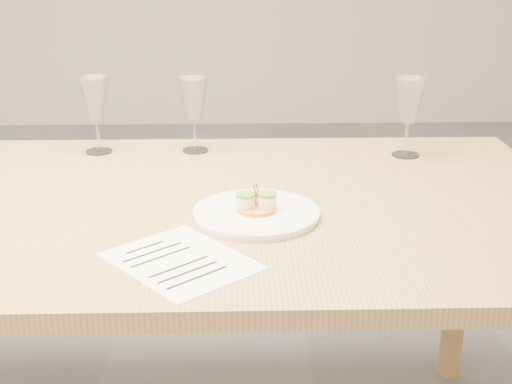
{
  "coord_description": "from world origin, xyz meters",
  "views": [
    {
      "loc": [
        0.44,
        -1.51,
        1.33
      ],
      "look_at": [
        0.47,
        -0.08,
        0.8
      ],
      "focal_mm": 50.0,
      "sensor_mm": 36.0,
      "label": 1
    }
  ],
  "objects_px": {
    "recipe_sheet": "(181,261)",
    "dining_table": "(48,229)",
    "dinner_plate": "(256,212)",
    "wine_glass_3": "(409,102)",
    "wine_glass_2": "(194,100)",
    "wine_glass_1": "(95,100)"
  },
  "relations": [
    {
      "from": "dining_table",
      "to": "wine_glass_2",
      "type": "relative_size",
      "value": 11.8
    },
    {
      "from": "wine_glass_2",
      "to": "dinner_plate",
      "type": "bearing_deg",
      "value": -72.2
    },
    {
      "from": "dinner_plate",
      "to": "wine_glass_1",
      "type": "bearing_deg",
      "value": 131.02
    },
    {
      "from": "dining_table",
      "to": "wine_glass_2",
      "type": "height_order",
      "value": "wine_glass_2"
    },
    {
      "from": "dining_table",
      "to": "dinner_plate",
      "type": "xyz_separation_m",
      "value": [
        0.47,
        -0.1,
        0.08
      ]
    },
    {
      "from": "wine_glass_2",
      "to": "wine_glass_3",
      "type": "xyz_separation_m",
      "value": [
        0.57,
        -0.06,
        0.01
      ]
    },
    {
      "from": "recipe_sheet",
      "to": "dining_table",
      "type": "bearing_deg",
      "value": 96.45
    },
    {
      "from": "dinner_plate",
      "to": "recipe_sheet",
      "type": "height_order",
      "value": "dinner_plate"
    },
    {
      "from": "dining_table",
      "to": "wine_glass_1",
      "type": "relative_size",
      "value": 11.54
    },
    {
      "from": "recipe_sheet",
      "to": "wine_glass_3",
      "type": "distance_m",
      "value": 0.86
    },
    {
      "from": "recipe_sheet",
      "to": "wine_glass_3",
      "type": "relative_size",
      "value": 1.57
    },
    {
      "from": "wine_glass_1",
      "to": "wine_glass_2",
      "type": "height_order",
      "value": "wine_glass_1"
    },
    {
      "from": "dining_table",
      "to": "dinner_plate",
      "type": "height_order",
      "value": "dinner_plate"
    },
    {
      "from": "dinner_plate",
      "to": "wine_glass_2",
      "type": "bearing_deg",
      "value": 107.8
    },
    {
      "from": "wine_glass_3",
      "to": "wine_glass_2",
      "type": "bearing_deg",
      "value": 174.25
    },
    {
      "from": "wine_glass_3",
      "to": "dining_table",
      "type": "bearing_deg",
      "value": -160.01
    },
    {
      "from": "wine_glass_1",
      "to": "wine_glass_3",
      "type": "bearing_deg",
      "value": -3.73
    },
    {
      "from": "dinner_plate",
      "to": "wine_glass_1",
      "type": "height_order",
      "value": "wine_glass_1"
    },
    {
      "from": "wine_glass_1",
      "to": "wine_glass_2",
      "type": "xyz_separation_m",
      "value": [
        0.26,
        0.0,
        -0.0
      ]
    },
    {
      "from": "recipe_sheet",
      "to": "wine_glass_3",
      "type": "bearing_deg",
      "value": 8.85
    },
    {
      "from": "recipe_sheet",
      "to": "wine_glass_2",
      "type": "bearing_deg",
      "value": 51.0
    },
    {
      "from": "recipe_sheet",
      "to": "wine_glass_1",
      "type": "height_order",
      "value": "wine_glass_1"
    }
  ]
}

